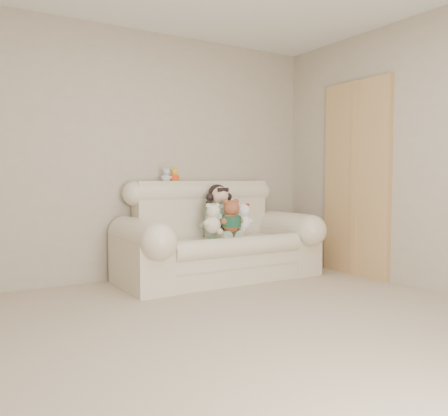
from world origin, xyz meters
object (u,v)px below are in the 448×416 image
(seated_child, at_px, (220,211))
(white_cat, at_px, (243,214))
(cream_teddy, at_px, (213,215))
(sofa, at_px, (219,230))
(brown_teddy, at_px, (231,213))

(seated_child, height_order, white_cat, seated_child)
(seated_child, relative_size, cream_teddy, 1.63)
(seated_child, distance_m, cream_teddy, 0.25)
(sofa, relative_size, seated_child, 3.61)
(brown_teddy, bearing_deg, white_cat, 12.66)
(sofa, relative_size, brown_teddy, 5.15)
(sofa, xyz_separation_m, cream_teddy, (-0.13, -0.09, 0.16))
(sofa, relative_size, white_cat, 5.99)
(cream_teddy, bearing_deg, sofa, 40.84)
(seated_child, height_order, cream_teddy, seated_child)
(seated_child, xyz_separation_m, brown_teddy, (-0.00, -0.24, -0.01))
(sofa, relative_size, cream_teddy, 5.89)
(sofa, xyz_separation_m, white_cat, (0.22, -0.11, 0.16))
(white_cat, relative_size, cream_teddy, 0.98)
(white_cat, bearing_deg, sofa, 166.92)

